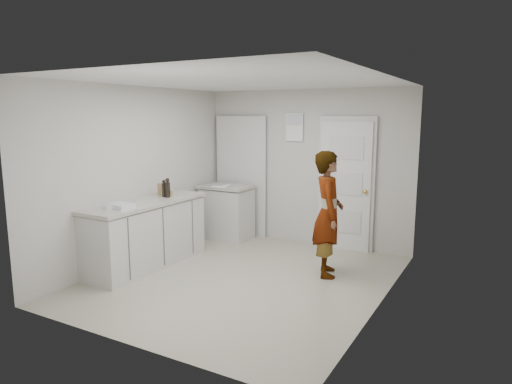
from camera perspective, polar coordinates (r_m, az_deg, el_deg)
The scene contains 12 objects.
ground at distance 6.02m, azimuth -1.58°, elevation -10.76°, with size 4.00×4.00×0.00m, color #A6A18B.
room_shell at distance 7.54m, azimuth 4.85°, elevation 1.39°, with size 4.00×4.00×4.00m.
main_counter at distance 6.58m, azimuth -13.48°, elevation -5.36°, with size 0.64×1.96×0.93m.
side_counter at distance 7.80m, azimuth -3.67°, elevation -2.76°, with size 0.84×0.61×0.93m.
person at distance 6.02m, azimuth 9.00°, elevation -2.72°, with size 0.60×0.39×1.65m, color silver.
cake_mix_box at distance 6.87m, azimuth -11.77°, elevation 0.34°, with size 0.11×0.05×0.18m, color #94764A.
spice_jar at distance 6.83m, azimuth -10.52°, elevation -0.12°, with size 0.05×0.05×0.07m, color tan.
oil_cruet_a at distance 6.66m, azimuth -10.99°, elevation 0.48°, with size 0.07×0.07×0.28m.
oil_cruet_b at distance 6.71m, azimuth -11.44°, elevation 0.40°, with size 0.06×0.06×0.25m.
baking_dish at distance 6.07m, azimuth -16.59°, elevation -1.68°, with size 0.35×0.26×0.06m.
egg_bowl at distance 6.04m, azimuth -17.89°, elevation -1.80°, with size 0.13×0.13×0.05m.
papers at distance 7.64m, azimuth -4.50°, elevation 0.79°, with size 0.26×0.33×0.01m, color white.
Camera 1 is at (2.90, -4.85, 2.09)m, focal length 32.00 mm.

